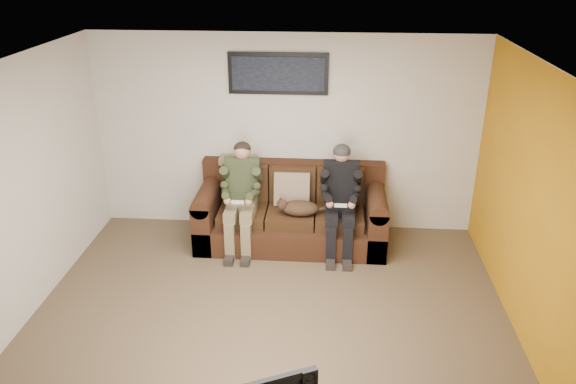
# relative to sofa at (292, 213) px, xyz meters

# --- Properties ---
(floor) EXTENTS (5.00, 5.00, 0.00)m
(floor) POSITION_rel_sofa_xyz_m (-0.11, -1.84, -0.37)
(floor) COLOR brown
(floor) RESTS_ON ground
(ceiling) EXTENTS (5.00, 5.00, 0.00)m
(ceiling) POSITION_rel_sofa_xyz_m (-0.11, -1.84, 2.23)
(ceiling) COLOR silver
(ceiling) RESTS_ON ground
(wall_back) EXTENTS (5.00, 0.00, 5.00)m
(wall_back) POSITION_rel_sofa_xyz_m (-0.11, 0.41, 0.93)
(wall_back) COLOR beige
(wall_back) RESTS_ON ground
(wall_front) EXTENTS (5.00, 0.00, 5.00)m
(wall_front) POSITION_rel_sofa_xyz_m (-0.11, -4.09, 0.93)
(wall_front) COLOR beige
(wall_front) RESTS_ON ground
(wall_left) EXTENTS (0.00, 4.50, 4.50)m
(wall_left) POSITION_rel_sofa_xyz_m (-2.61, -1.84, 0.93)
(wall_left) COLOR beige
(wall_left) RESTS_ON ground
(wall_right) EXTENTS (0.00, 4.50, 4.50)m
(wall_right) POSITION_rel_sofa_xyz_m (2.39, -1.84, 0.93)
(wall_right) COLOR beige
(wall_right) RESTS_ON ground
(accent_wall_right) EXTENTS (0.00, 4.50, 4.50)m
(accent_wall_right) POSITION_rel_sofa_xyz_m (2.38, -1.84, 0.93)
(accent_wall_right) COLOR #BD7D12
(accent_wall_right) RESTS_ON ground
(sofa) EXTENTS (2.39, 1.03, 0.98)m
(sofa) POSITION_rel_sofa_xyz_m (0.00, 0.00, 0.00)
(sofa) COLOR #371D10
(sofa) RESTS_ON ground
(throw_pillow) EXTENTS (0.46, 0.22, 0.45)m
(throw_pillow) POSITION_rel_sofa_xyz_m (0.00, 0.04, 0.33)
(throw_pillow) COLOR #8D755C
(throw_pillow) RESTS_ON sofa
(throw_blanket) EXTENTS (0.49, 0.24, 0.09)m
(throw_blanket) POSITION_rel_sofa_xyz_m (-0.72, 0.30, 0.61)
(throw_blanket) COLOR tan
(throw_blanket) RESTS_ON sofa
(person_left) EXTENTS (0.51, 0.87, 1.33)m
(person_left) POSITION_rel_sofa_xyz_m (-0.62, -0.20, 0.39)
(person_left) COLOR #7B6D4C
(person_left) RESTS_ON sofa
(person_right) EXTENTS (0.51, 0.86, 1.34)m
(person_right) POSITION_rel_sofa_xyz_m (0.62, -0.20, 0.39)
(person_right) COLOR black
(person_right) RESTS_ON sofa
(cat) EXTENTS (0.66, 0.26, 0.24)m
(cat) POSITION_rel_sofa_xyz_m (0.10, -0.27, 0.21)
(cat) COLOR #4E321F
(cat) RESTS_ON sofa
(framed_poster) EXTENTS (1.25, 0.05, 0.52)m
(framed_poster) POSITION_rel_sofa_xyz_m (-0.20, 0.38, 1.73)
(framed_poster) COLOR black
(framed_poster) RESTS_ON wall_back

